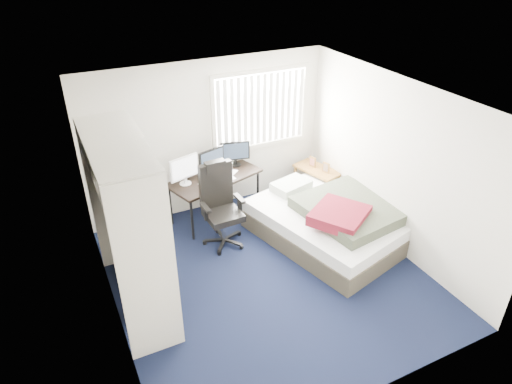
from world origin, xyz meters
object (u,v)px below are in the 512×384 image
object	(u,v)px
desk	(214,174)
bed	(331,221)
office_chair	(221,213)
nightstand	(317,172)

from	to	relation	value
desk	bed	bearing A→B (deg)	-45.52
office_chair	nightstand	bearing A→B (deg)	13.62
desk	bed	size ratio (longest dim) A/B	0.63
desk	office_chair	world-z (taller)	office_chair
desk	office_chair	xyz separation A→B (m)	(-0.17, -0.71, -0.27)
desk	bed	xyz separation A→B (m)	(1.35, -1.37, -0.46)
desk	nightstand	size ratio (longest dim) A/B	1.82
office_chair	desk	bearing A→B (deg)	76.26
office_chair	bed	distance (m)	1.67
nightstand	bed	xyz separation A→B (m)	(-0.48, -1.15, -0.19)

